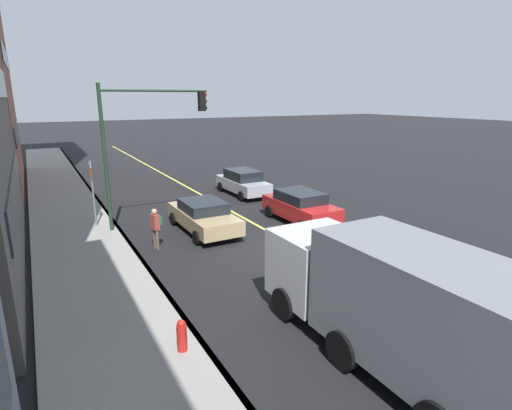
{
  "coord_description": "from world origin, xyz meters",
  "views": [
    {
      "loc": [
        -12.65,
        8.93,
        5.88
      ],
      "look_at": [
        0.52,
        1.58,
        1.85
      ],
      "focal_mm": 28.35,
      "sensor_mm": 36.0,
      "label": 1
    }
  ],
  "objects_px": {
    "car_red": "(300,206)",
    "truck_gray": "(395,300)",
    "car_tan": "(204,215)",
    "fire_hydrant": "(182,338)",
    "pedestrian_with_backpack": "(156,226)",
    "traffic_light_mast": "(144,131)",
    "car_silver": "(243,182)",
    "street_sign_post": "(93,190)"
  },
  "relations": [
    {
      "from": "pedestrian_with_backpack",
      "to": "street_sign_post",
      "type": "bearing_deg",
      "value": 23.91
    },
    {
      "from": "pedestrian_with_backpack",
      "to": "traffic_light_mast",
      "type": "height_order",
      "value": "traffic_light_mast"
    },
    {
      "from": "car_red",
      "to": "truck_gray",
      "type": "distance_m",
      "value": 10.83
    },
    {
      "from": "pedestrian_with_backpack",
      "to": "fire_hydrant",
      "type": "height_order",
      "value": "pedestrian_with_backpack"
    },
    {
      "from": "car_tan",
      "to": "fire_hydrant",
      "type": "distance_m",
      "value": 9.2
    },
    {
      "from": "truck_gray",
      "to": "traffic_light_mast",
      "type": "distance_m",
      "value": 13.05
    },
    {
      "from": "traffic_light_mast",
      "to": "fire_hydrant",
      "type": "xyz_separation_m",
      "value": [
        -10.03,
        1.94,
        -3.97
      ]
    },
    {
      "from": "car_red",
      "to": "car_silver",
      "type": "height_order",
      "value": "car_silver"
    },
    {
      "from": "traffic_light_mast",
      "to": "car_silver",
      "type": "bearing_deg",
      "value": -61.09
    },
    {
      "from": "car_red",
      "to": "street_sign_post",
      "type": "xyz_separation_m",
      "value": [
        3.75,
        8.81,
        1.05
      ]
    },
    {
      "from": "car_red",
      "to": "fire_hydrant",
      "type": "bearing_deg",
      "value": 130.67
    },
    {
      "from": "fire_hydrant",
      "to": "car_red",
      "type": "bearing_deg",
      "value": -49.33
    },
    {
      "from": "car_red",
      "to": "car_tan",
      "type": "height_order",
      "value": "car_red"
    },
    {
      "from": "street_sign_post",
      "to": "fire_hydrant",
      "type": "relative_size",
      "value": 3.36
    },
    {
      "from": "car_silver",
      "to": "street_sign_post",
      "type": "height_order",
      "value": "street_sign_post"
    },
    {
      "from": "car_silver",
      "to": "car_tan",
      "type": "xyz_separation_m",
      "value": [
        -5.44,
        4.81,
        -0.07
      ]
    },
    {
      "from": "street_sign_post",
      "to": "fire_hydrant",
      "type": "height_order",
      "value": "street_sign_post"
    },
    {
      "from": "car_red",
      "to": "fire_hydrant",
      "type": "xyz_separation_m",
      "value": [
        -7.31,
        8.51,
        -0.33
      ]
    },
    {
      "from": "car_red",
      "to": "car_silver",
      "type": "relative_size",
      "value": 0.97
    },
    {
      "from": "car_red",
      "to": "pedestrian_with_backpack",
      "type": "relative_size",
      "value": 2.58
    },
    {
      "from": "traffic_light_mast",
      "to": "street_sign_post",
      "type": "xyz_separation_m",
      "value": [
        1.03,
        2.25,
        -2.58
      ]
    },
    {
      "from": "car_silver",
      "to": "traffic_light_mast",
      "type": "relative_size",
      "value": 0.69
    },
    {
      "from": "car_red",
      "to": "street_sign_post",
      "type": "height_order",
      "value": "street_sign_post"
    },
    {
      "from": "street_sign_post",
      "to": "truck_gray",
      "type": "bearing_deg",
      "value": -162.25
    },
    {
      "from": "street_sign_post",
      "to": "fire_hydrant",
      "type": "xyz_separation_m",
      "value": [
        -11.06,
        -0.3,
        -1.38
      ]
    },
    {
      "from": "car_red",
      "to": "fire_hydrant",
      "type": "height_order",
      "value": "car_red"
    },
    {
      "from": "car_tan",
      "to": "truck_gray",
      "type": "bearing_deg",
      "value": -179.27
    },
    {
      "from": "car_tan",
      "to": "traffic_light_mast",
      "type": "relative_size",
      "value": 0.72
    },
    {
      "from": "fire_hydrant",
      "to": "traffic_light_mast",
      "type": "bearing_deg",
      "value": -10.97
    },
    {
      "from": "truck_gray",
      "to": "pedestrian_with_backpack",
      "type": "bearing_deg",
      "value": 15.14
    },
    {
      "from": "car_silver",
      "to": "truck_gray",
      "type": "height_order",
      "value": "truck_gray"
    },
    {
      "from": "car_tan",
      "to": "traffic_light_mast",
      "type": "xyz_separation_m",
      "value": [
        1.7,
        1.96,
        3.7
      ]
    },
    {
      "from": "car_red",
      "to": "traffic_light_mast",
      "type": "height_order",
      "value": "traffic_light_mast"
    },
    {
      "from": "traffic_light_mast",
      "to": "pedestrian_with_backpack",
      "type": "bearing_deg",
      "value": 169.59
    },
    {
      "from": "fire_hydrant",
      "to": "car_tan",
      "type": "bearing_deg",
      "value": -25.14
    },
    {
      "from": "car_tan",
      "to": "street_sign_post",
      "type": "height_order",
      "value": "street_sign_post"
    },
    {
      "from": "street_sign_post",
      "to": "car_red",
      "type": "bearing_deg",
      "value": -113.08
    },
    {
      "from": "street_sign_post",
      "to": "traffic_light_mast",
      "type": "bearing_deg",
      "value": -114.7
    },
    {
      "from": "truck_gray",
      "to": "pedestrian_with_backpack",
      "type": "xyz_separation_m",
      "value": [
        9.71,
        2.63,
        -0.61
      ]
    },
    {
      "from": "car_tan",
      "to": "traffic_light_mast",
      "type": "height_order",
      "value": "traffic_light_mast"
    },
    {
      "from": "car_silver",
      "to": "street_sign_post",
      "type": "distance_m",
      "value": 9.48
    },
    {
      "from": "car_silver",
      "to": "truck_gray",
      "type": "xyz_separation_m",
      "value": [
        -16.3,
        4.67,
        0.78
      ]
    }
  ]
}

